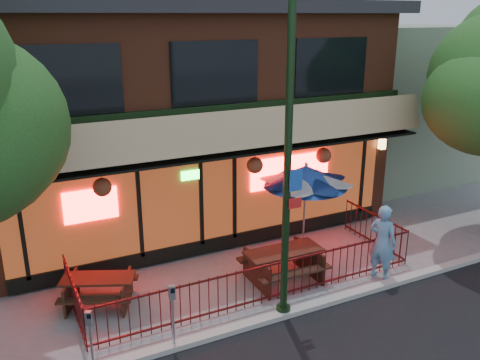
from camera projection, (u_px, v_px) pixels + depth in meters
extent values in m
plane|color=gray|center=(274.00, 305.00, 11.76)|extent=(80.00, 80.00, 0.00)
cube|color=#999993|center=(285.00, 314.00, 11.32)|extent=(80.00, 0.25, 0.12)
cube|color=brown|center=(167.00, 114.00, 16.88)|extent=(12.00, 8.00, 6.50)
cube|color=#59230F|center=(217.00, 197.00, 13.95)|extent=(11.00, 0.06, 2.60)
cube|color=#FF0C0C|center=(291.00, 171.00, 14.72)|extent=(2.60, 0.04, 0.90)
cube|color=#FF0C0C|center=(91.00, 205.00, 12.34)|extent=(1.30, 0.04, 0.80)
cube|color=tan|center=(224.00, 132.00, 12.95)|extent=(12.20, 1.33, 1.26)
cube|color=black|center=(69.00, 81.00, 11.39)|extent=(2.40, 0.06, 1.60)
cube|color=black|center=(215.00, 73.00, 12.91)|extent=(2.40, 0.06, 1.60)
cube|color=black|center=(331.00, 67.00, 14.44)|extent=(2.40, 0.06, 1.60)
cube|color=black|center=(218.00, 243.00, 14.36)|extent=(11.00, 0.12, 0.40)
cube|color=#FFC672|center=(382.00, 144.00, 15.91)|extent=(0.18, 0.18, 0.32)
cube|color=slate|center=(370.00, 100.00, 21.19)|extent=(6.00, 7.00, 6.00)
cube|color=#410D0E|center=(271.00, 265.00, 11.64)|extent=(8.40, 0.04, 0.04)
cube|color=#410D0E|center=(270.00, 297.00, 11.89)|extent=(8.40, 0.04, 0.04)
cube|color=#410D0E|center=(72.00, 280.00, 10.96)|extent=(0.04, 2.60, 0.04)
cube|color=#410D0E|center=(375.00, 215.00, 14.52)|extent=(0.04, 2.60, 0.04)
cylinder|color=#410D0E|center=(270.00, 282.00, 11.78)|extent=(0.02, 0.02, 1.00)
cylinder|color=black|center=(288.00, 165.00, 10.33)|extent=(0.16, 0.16, 7.00)
cylinder|color=black|center=(283.00, 310.00, 11.39)|extent=(0.32, 0.32, 0.20)
cube|color=#194CB2|center=(296.00, 180.00, 10.35)|extent=(0.30, 0.02, 0.45)
cube|color=red|center=(295.00, 203.00, 10.50)|extent=(0.30, 0.02, 0.22)
cube|color=#361F13|center=(71.00, 292.00, 11.68)|extent=(0.53, 1.11, 0.68)
cube|color=#361F13|center=(127.00, 291.00, 11.73)|extent=(0.53, 1.11, 0.68)
cube|color=#361F13|center=(98.00, 278.00, 11.60)|extent=(1.78, 1.29, 0.05)
cube|color=#361F13|center=(94.00, 301.00, 11.21)|extent=(1.60, 0.90, 0.05)
cube|color=#361F13|center=(104.00, 278.00, 12.16)|extent=(1.60, 0.90, 0.05)
cube|color=#341B12|center=(257.00, 272.00, 12.46)|extent=(0.08, 1.40, 0.80)
cube|color=#341B12|center=(309.00, 260.00, 13.08)|extent=(0.08, 1.40, 0.80)
cube|color=#341B12|center=(284.00, 251.00, 12.65)|extent=(1.95, 0.84, 0.06)
cube|color=#341B12|center=(296.00, 273.00, 12.24)|extent=(1.94, 0.33, 0.05)
cube|color=#341B12|center=(272.00, 253.00, 13.26)|extent=(1.94, 0.33, 0.05)
cylinder|color=gray|center=(304.00, 211.00, 14.15)|extent=(0.05, 0.05, 2.39)
cone|color=navy|center=(306.00, 176.00, 13.83)|extent=(2.28, 2.28, 0.60)
sphere|color=gray|center=(306.00, 164.00, 13.73)|extent=(0.11, 0.11, 0.11)
imported|color=#5888B1|center=(382.00, 242.00, 12.70)|extent=(0.71, 0.85, 1.98)
cylinder|color=#9DA1A6|center=(173.00, 324.00, 10.07)|extent=(0.05, 0.05, 1.16)
cube|color=#9DA1A6|center=(172.00, 292.00, 9.85)|extent=(0.14, 0.12, 0.29)
cube|color=black|center=(173.00, 291.00, 9.79)|extent=(0.08, 0.02, 0.11)
cylinder|color=#989BA0|center=(92.00, 348.00, 9.41)|extent=(0.05, 0.05, 1.06)
cube|color=#989BA0|center=(88.00, 318.00, 9.21)|extent=(0.14, 0.13, 0.27)
cube|color=black|center=(89.00, 317.00, 9.15)|extent=(0.07, 0.03, 0.10)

